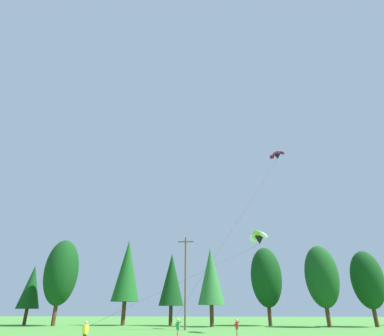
# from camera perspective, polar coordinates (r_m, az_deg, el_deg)

# --- Properties ---
(treeline_tree_b) EXTENTS (3.70, 3.70, 9.55)m
(treeline_tree_b) POSITION_cam_1_polar(r_m,az_deg,el_deg) (64.92, -27.06, -18.59)
(treeline_tree_b) COLOR #472D19
(treeline_tree_b) RESTS_ON ground_plane
(treeline_tree_c) EXTENTS (5.42, 5.42, 13.42)m
(treeline_tree_c) POSITION_cam_1_polar(r_m,az_deg,el_deg) (60.00, -22.55, -16.99)
(treeline_tree_c) COLOR #472D19
(treeline_tree_c) RESTS_ON ground_plane
(treeline_tree_d) EXTENTS (4.64, 4.64, 13.81)m
(treeline_tree_d) POSITION_cam_1_polar(r_m,az_deg,el_deg) (58.72, -11.67, -17.62)
(treeline_tree_d) COLOR #472D19
(treeline_tree_d) RESTS_ON ground_plane
(treeline_tree_e) EXTENTS (4.08, 4.08, 11.29)m
(treeline_tree_e) POSITION_cam_1_polar(r_m,az_deg,el_deg) (56.62, -3.72, -19.42)
(treeline_tree_e) COLOR #472D19
(treeline_tree_e) RESTS_ON ground_plane
(treeline_tree_f) EXTENTS (4.17, 4.17, 11.67)m
(treeline_tree_f) POSITION_cam_1_polar(r_m,az_deg,el_deg) (53.33, 3.43, -18.88)
(treeline_tree_f) COLOR #472D19
(treeline_tree_f) RESTS_ON ground_plane
(treeline_tree_g) EXTENTS (5.10, 5.10, 12.21)m
(treeline_tree_g) POSITION_cam_1_polar(r_m,az_deg,el_deg) (57.52, 13.26, -18.62)
(treeline_tree_g) COLOR #472D19
(treeline_tree_g) RESTS_ON ground_plane
(treeline_tree_h) EXTENTS (4.98, 4.98, 11.77)m
(treeline_tree_h) POSITION_cam_1_polar(r_m,az_deg,el_deg) (55.68, 22.39, -17.64)
(treeline_tree_h) COLOR #472D19
(treeline_tree_h) RESTS_ON ground_plane
(treeline_tree_i) EXTENTS (4.79, 4.79, 11.08)m
(treeline_tree_i) POSITION_cam_1_polar(r_m,az_deg,el_deg) (59.45, 29.12, -17.20)
(treeline_tree_i) COLOR #472D19
(treeline_tree_i) RESTS_ON ground_plane
(utility_pole) EXTENTS (2.20, 0.26, 11.78)m
(utility_pole) POSITION_cam_1_polar(r_m,az_deg,el_deg) (45.20, -1.19, -19.45)
(utility_pole) COLOR brown
(utility_pole) RESTS_ON ground_plane
(kite_flyer_near) EXTENTS (0.34, 0.60, 1.69)m
(kite_flyer_near) POSITION_cam_1_polar(r_m,az_deg,el_deg) (26.60, -18.76, -26.24)
(kite_flyer_near) COLOR navy
(kite_flyer_near) RESTS_ON ground_plane
(kite_flyer_mid) EXTENTS (0.60, 0.63, 1.69)m
(kite_flyer_mid) POSITION_cam_1_polar(r_m,az_deg,el_deg) (31.33, -2.54, -26.83)
(kite_flyer_mid) COLOR gray
(kite_flyer_mid) RESTS_ON ground_plane
(kite_flyer_far) EXTENTS (0.54, 0.58, 1.69)m
(kite_flyer_far) POSITION_cam_1_polar(r_m,az_deg,el_deg) (31.98, 8.10, -26.58)
(kite_flyer_far) COLOR gray
(kite_flyer_far) RESTS_ON ground_plane
(parafoil_kite_high_lime_white) EXTENTS (16.40, 16.95, 10.43)m
(parafoil_kite_high_lime_white) POSITION_cam_1_polar(r_m,az_deg,el_deg) (41.34, 11.95, -12.13)
(parafoil_kite_high_lime_white) COLOR #93D633
(parafoil_kite_mid_magenta) EXTENTS (15.42, 16.18, 24.02)m
(parafoil_kite_mid_magenta) POSITION_cam_1_polar(r_m,az_deg,el_deg) (52.29, 15.11, 2.26)
(parafoil_kite_mid_magenta) COLOR #D12893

